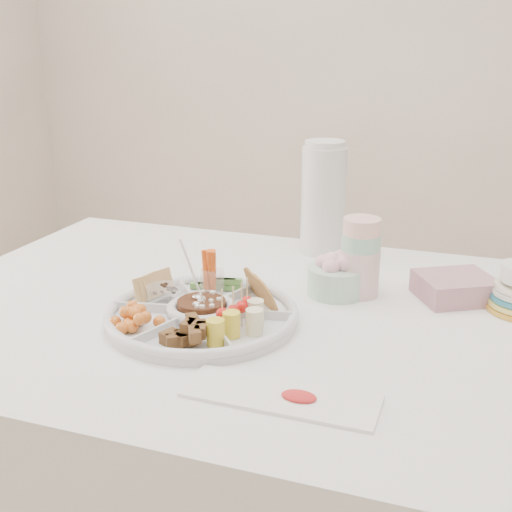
% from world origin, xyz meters
% --- Properties ---
extents(wall_back, '(4.00, 0.02, 2.70)m').
position_xyz_m(wall_back, '(0.00, 2.00, 1.35)').
color(wall_back, beige).
rests_on(wall_back, ground).
extents(dining_table, '(1.52, 1.02, 0.76)m').
position_xyz_m(dining_table, '(0.00, 0.00, 0.38)').
color(dining_table, white).
rests_on(dining_table, floor).
extents(party_tray, '(0.44, 0.44, 0.04)m').
position_xyz_m(party_tray, '(-0.10, -0.10, 0.78)').
color(party_tray, silver).
rests_on(party_tray, dining_table).
extents(bean_dip, '(0.11, 0.11, 0.04)m').
position_xyz_m(bean_dip, '(-0.10, -0.10, 0.79)').
color(bean_dip, '#3D2013').
rests_on(bean_dip, party_tray).
extents(tortillas, '(0.12, 0.12, 0.06)m').
position_xyz_m(tortillas, '(0.00, -0.01, 0.80)').
color(tortillas, brown).
rests_on(tortillas, party_tray).
extents(carrot_cucumber, '(0.12, 0.12, 0.09)m').
position_xyz_m(carrot_cucumber, '(-0.12, 0.03, 0.82)').
color(carrot_cucumber, orange).
rests_on(carrot_cucumber, party_tray).
extents(pita_raisins, '(0.12, 0.12, 0.06)m').
position_xyz_m(pita_raisins, '(-0.22, -0.06, 0.80)').
color(pita_raisins, tan).
rests_on(pita_raisins, party_tray).
extents(cherries, '(0.12, 0.12, 0.04)m').
position_xyz_m(cherries, '(-0.20, -0.18, 0.79)').
color(cherries, '#FFA32D').
rests_on(cherries, party_tray).
extents(granola_chunks, '(0.11, 0.11, 0.04)m').
position_xyz_m(granola_chunks, '(-0.07, -0.23, 0.79)').
color(granola_chunks, brown).
rests_on(granola_chunks, party_tray).
extents(banana_tomato, '(0.12, 0.12, 0.09)m').
position_xyz_m(banana_tomato, '(0.02, -0.14, 0.82)').
color(banana_tomato, '#D9D879').
rests_on(banana_tomato, party_tray).
extents(cup_stack, '(0.09, 0.09, 0.24)m').
position_xyz_m(cup_stack, '(0.17, 0.15, 0.88)').
color(cup_stack, beige).
rests_on(cup_stack, dining_table).
extents(thermos, '(0.14, 0.14, 0.30)m').
position_xyz_m(thermos, '(0.02, 0.42, 0.91)').
color(thermos, silver).
rests_on(thermos, dining_table).
extents(flower_bowl, '(0.16, 0.16, 0.10)m').
position_xyz_m(flower_bowl, '(0.12, 0.14, 0.81)').
color(flower_bowl, '#B0E8CA').
rests_on(flower_bowl, dining_table).
extents(napkin_stack, '(0.20, 0.19, 0.05)m').
position_xyz_m(napkin_stack, '(0.37, 0.20, 0.78)').
color(napkin_stack, '#B67F8C').
rests_on(napkin_stack, dining_table).
extents(placemat, '(0.31, 0.11, 0.01)m').
position_xyz_m(placemat, '(0.14, -0.32, 0.76)').
color(placemat, white).
rests_on(placemat, dining_table).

